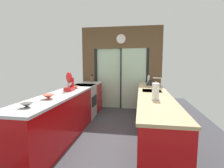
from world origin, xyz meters
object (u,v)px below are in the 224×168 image
Objects in this scene: kettle at (150,82)px; stand_mixer at (69,84)px; soap_bottle_near at (154,91)px; mixing_bowl_near at (27,105)px; mixing_bowl_far at (75,87)px; soap_bottle_far at (149,79)px; oven_range at (84,101)px; knife_block at (92,79)px; mixing_bowl_mid at (48,97)px; paper_towel_roll at (156,92)px.

stand_mixer is at bearing -145.64° from kettle.
mixing_bowl_near is at bearing -148.12° from soap_bottle_near.
mixing_bowl_far is at bearing -153.87° from kettle.
soap_bottle_far reaches higher than soap_bottle_near.
soap_bottle_far is at bearing 61.32° from mixing_bowl_near.
oven_range is 3.67× the size of knife_block.
paper_towel_roll is (1.78, 0.23, 0.10)m from mixing_bowl_mid.
mixing_bowl_mid is 0.91× the size of soap_bottle_near.
stand_mixer reaches higher than paper_towel_roll.
mixing_bowl_near is at bearing -123.76° from kettle.
soap_bottle_near is at bearing -49.56° from knife_block.
knife_block is 1.86m from kettle.
knife_block is at bearing 130.44° from soap_bottle_near.
soap_bottle_far is (1.78, 2.69, 0.07)m from mixing_bowl_mid.
knife_block reaches higher than soap_bottle_near.
mixing_bowl_mid is at bearing -90.00° from stand_mixer.
paper_towel_roll is at bearing -90.00° from soap_bottle_far.
soap_bottle_near reaches higher than mixing_bowl_mid.
oven_range is 2.05m from soap_bottle_far.
soap_bottle_far is at bearing 90.00° from paper_towel_roll.
soap_bottle_near is (1.78, -0.34, -0.06)m from stand_mixer.
oven_range is 2.19× the size of stand_mixer.
soap_bottle_far is at bearing 56.50° from mixing_bowl_mid.
paper_towel_roll reaches higher than mixing_bowl_mid.
soap_bottle_far is at bearing 45.43° from stand_mixer.
knife_block is 1.78m from soap_bottle_far.
soap_bottle_far is (1.78, 0.06, 0.01)m from knife_block.
oven_range is 2.53m from paper_towel_roll.
oven_range is 5.03× the size of mixing_bowl_far.
knife_block is (0.00, 1.40, 0.07)m from mixing_bowl_far.
paper_towel_roll is at bearing -90.06° from kettle.
mixing_bowl_far is 1.41m from knife_block.
soap_bottle_near is at bearing -37.11° from oven_range.
knife_block is (0.02, 0.73, 0.56)m from oven_range.
stand_mixer is (0.00, -0.34, 0.13)m from mixing_bowl_far.
knife_block is 2.98m from paper_towel_roll.
mixing_bowl_near is 0.63× the size of soap_bottle_far.
mixing_bowl_mid is at bearing -130.32° from kettle.
soap_bottle_far is (1.78, 1.46, 0.08)m from mixing_bowl_far.
mixing_bowl_mid is 0.79× the size of kettle.
oven_range is at bearing 91.56° from mixing_bowl_far.
knife_block reaches higher than mixing_bowl_mid.
soap_bottle_far is at bearing 90.00° from soap_bottle_near.
kettle reaches higher than oven_range.
stand_mixer reaches higher than soap_bottle_far.
mixing_bowl_far is 2.31m from soap_bottle_far.
stand_mixer is 1.77× the size of soap_bottle_near.
mixing_bowl_mid is 0.51× the size of stand_mixer.
oven_range is at bearing 137.16° from paper_towel_roll.
mixing_bowl_mid is at bearing -123.50° from soap_bottle_far.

